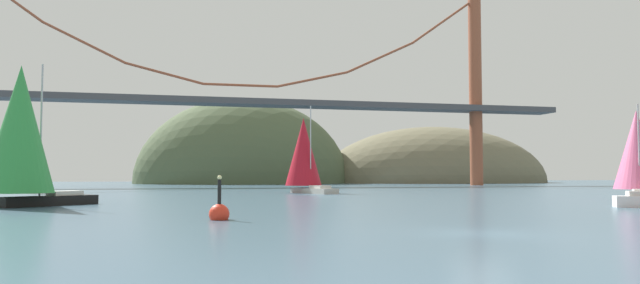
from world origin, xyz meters
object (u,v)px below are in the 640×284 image
(sailboat_green_sail, at_px, (21,132))
(sailboat_pink_spinnaker, at_px, (637,153))
(channel_buoy, at_px, (219,213))
(sailboat_crimson_sail, at_px, (304,154))

(sailboat_green_sail, bearing_deg, sailboat_pink_spinnaker, -3.03)
(sailboat_green_sail, height_order, channel_buoy, sailboat_green_sail)
(sailboat_pink_spinnaker, height_order, channel_buoy, sailboat_pink_spinnaker)
(sailboat_crimson_sail, distance_m, sailboat_green_sail, 38.53)
(sailboat_crimson_sail, relative_size, sailboat_green_sail, 1.02)
(sailboat_crimson_sail, bearing_deg, sailboat_pink_spinnaker, -50.22)
(sailboat_green_sail, bearing_deg, sailboat_crimson_sail, 44.44)
(sailboat_crimson_sail, distance_m, channel_buoy, 45.41)
(sailboat_pink_spinnaker, xyz_separation_m, sailboat_green_sail, (-52.27, 2.77, 1.22))
(channel_buoy, bearing_deg, sailboat_crimson_sail, 72.11)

